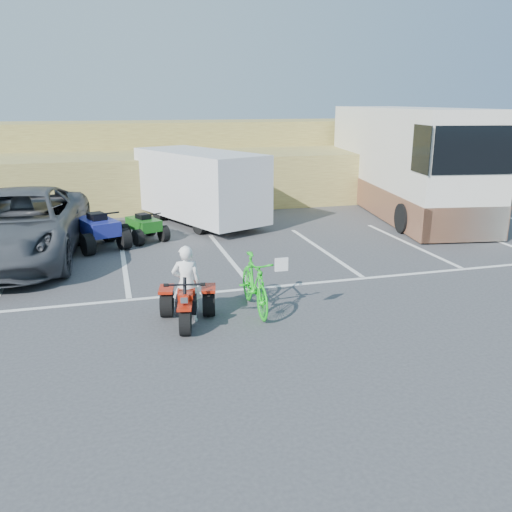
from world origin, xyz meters
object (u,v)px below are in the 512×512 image
object	(u,v)px
rider	(186,284)
quad_atv_green	(145,240)
cargo_trailer	(199,185)
quad_atv_blue	(100,248)
grey_pickup	(19,226)
rv_motorhome	(402,167)
red_trike_atv	(187,324)
green_dirt_bike	(254,284)

from	to	relation	value
rider	quad_atv_green	world-z (taller)	rider
cargo_trailer	quad_atv_blue	xyz separation A→B (m)	(-3.32, -2.42, -1.31)
grey_pickup	rv_motorhome	bearing A→B (deg)	19.43
quad_atv_blue	quad_atv_green	size ratio (longest dim) A/B	1.25
red_trike_atv	rider	distance (m)	0.75
grey_pickup	cargo_trailer	world-z (taller)	cargo_trailer
rider	quad_atv_blue	bearing A→B (deg)	-63.22
cargo_trailer	rv_motorhome	world-z (taller)	rv_motorhome
grey_pickup	cargo_trailer	distance (m)	6.10
rider	cargo_trailer	world-z (taller)	cargo_trailer
green_dirt_bike	quad_atv_green	xyz separation A→B (m)	(-1.69, 6.30, -0.56)
cargo_trailer	rv_motorhome	distance (m)	7.74
grey_pickup	rv_motorhome	size ratio (longest dim) A/B	0.61
quad_atv_blue	quad_atv_green	bearing A→B (deg)	1.47
rider	quad_atv_green	size ratio (longest dim) A/B	1.08
rv_motorhome	quad_atv_green	bearing A→B (deg)	-158.46
cargo_trailer	quad_atv_blue	world-z (taller)	cargo_trailer
quad_atv_blue	rv_motorhome	bearing A→B (deg)	-7.19
green_dirt_bike	quad_atv_blue	distance (m)	6.52
cargo_trailer	quad_atv_green	xyz separation A→B (m)	(-2.02, -1.88, -1.31)
rider	quad_atv_blue	world-z (taller)	rider
rider	cargo_trailer	size ratio (longest dim) A/B	0.26
rv_motorhome	quad_atv_blue	bearing A→B (deg)	-157.24
green_dirt_bike	quad_atv_blue	xyz separation A→B (m)	(-2.99, 5.77, -0.56)
grey_pickup	quad_atv_blue	distance (m)	2.24
rv_motorhome	red_trike_atv	bearing A→B (deg)	-128.05
rider	rv_motorhome	xyz separation A→B (m)	(9.42, 8.66, 0.88)
green_dirt_bike	grey_pickup	distance (m)	7.15
rider	red_trike_atv	bearing A→B (deg)	90.00
rv_motorhome	green_dirt_bike	bearing A→B (deg)	-124.57
quad_atv_green	grey_pickup	bearing A→B (deg)	177.75
red_trike_atv	rider	world-z (taller)	rider
quad_atv_blue	rider	bearing A→B (deg)	-95.69
grey_pickup	quad_atv_blue	world-z (taller)	grey_pickup
green_dirt_bike	quad_atv_green	bearing A→B (deg)	105.35
green_dirt_bike	quad_atv_green	size ratio (longest dim) A/B	1.36
rider	green_dirt_bike	bearing A→B (deg)	-160.91
rider	rv_motorhome	bearing A→B (deg)	-125.91
cargo_trailer	quad_atv_blue	distance (m)	4.31
red_trike_atv	rider	bearing A→B (deg)	90.00
red_trike_atv	quad_atv_blue	distance (m)	6.30
rv_motorhome	quad_atv_green	size ratio (longest dim) A/B	7.78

